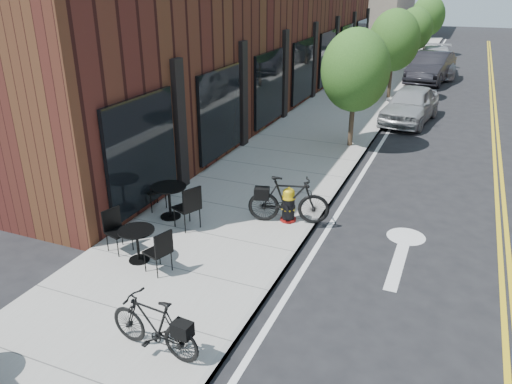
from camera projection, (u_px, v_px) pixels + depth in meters
The scene contains 15 objects.
ground at pixel (269, 296), 9.04m from camera, with size 120.00×120.00×0.00m, color black.
sidewalk_near at pixel (318, 134), 18.20m from camera, with size 4.00×70.00×0.12m, color #9E9B93.
building_near at pixel (248, 23), 21.84m from camera, with size 5.00×28.00×7.00m, color #441A16.
tree_near_a at pixel (355, 70), 15.85m from camera, with size 2.20×2.20×3.81m.
tree_near_b at pixel (394, 40), 22.59m from camera, with size 2.30×2.30×3.98m.
tree_near_c at pixel (414, 29), 29.43m from camera, with size 2.10×2.10×3.67m.
tree_near_d at pixel (428, 16), 36.11m from camera, with size 2.40×2.40×4.11m.
fire_hydrant at pixel (288, 205), 11.44m from camera, with size 0.43×0.43×0.84m.
bicycle_left at pixel (154, 325), 7.35m from camera, with size 0.45×1.59×0.96m, color black.
bicycle_right at pixel (289, 200), 11.30m from camera, with size 0.53×1.86×1.12m, color black.
bistro_set_b at pixel (137, 241), 9.78m from camera, with size 1.69×0.89×0.89m.
bistro_set_c at pixel (169, 197), 11.56m from camera, with size 1.91×1.23×1.02m.
parked_car_a at pixel (410, 105), 19.73m from camera, with size 1.66×4.13×1.41m, color #919598.
parked_car_b at pixel (431, 67), 27.26m from camera, with size 1.73×4.96×1.63m, color black.
parked_car_c at pixel (435, 61), 29.51m from camera, with size 2.20×5.42×1.57m, color #AAABAF.
Camera 1 is at (2.72, -7.06, 5.30)m, focal length 35.00 mm.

